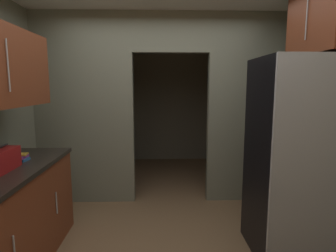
% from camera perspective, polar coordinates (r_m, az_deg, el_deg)
% --- Properties ---
extents(kitchen_partition, '(3.40, 0.12, 2.59)m').
position_cam_1_polar(kitchen_partition, '(3.79, -2.23, 4.60)').
color(kitchen_partition, gray).
rests_on(kitchen_partition, ground).
extents(adjoining_room_shell, '(3.40, 2.32, 2.59)m').
position_cam_1_polar(adjoining_room_shell, '(5.41, -1.60, 4.82)').
color(adjoining_room_shell, gray).
rests_on(adjoining_room_shell, ground).
extents(refrigerator, '(0.77, 0.77, 1.88)m').
position_cam_1_polar(refrigerator, '(2.89, 25.00, -6.18)').
color(refrigerator, black).
rests_on(refrigerator, ground).
extents(upper_cabinet_fridgeside, '(0.36, 0.85, 0.66)m').
position_cam_1_polar(upper_cabinet_fridgeside, '(3.07, 29.93, 18.84)').
color(upper_cabinet_fridgeside, brown).
extents(boombox, '(0.19, 0.35, 0.21)m').
position_cam_1_polar(boombox, '(2.67, -31.50, -6.08)').
color(boombox, maroon).
rests_on(boombox, lower_cabinet_run).
extents(book_stack, '(0.14, 0.15, 0.07)m').
position_cam_1_polar(book_stack, '(2.94, -28.26, -5.76)').
color(book_stack, '#2D609E').
rests_on(book_stack, lower_cabinet_run).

